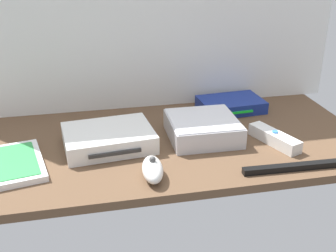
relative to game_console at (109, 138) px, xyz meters
The scene contains 8 objects.
ground_plane 15.06cm from the game_console, ahead, with size 100.00×48.00×2.00cm, color brown.
game_console is the anchor object (origin of this frame).
mini_computer 23.69cm from the game_console, ahead, with size 17.26×17.26×5.30cm.
game_case 22.89cm from the game_console, 165.56° to the right, with size 17.08×21.31×1.56cm.
network_router 40.26cm from the game_console, 23.66° to the left, with size 18.84×13.33×3.40cm.
remote_wand 40.54cm from the game_console, ahead, with size 8.44×15.14×3.40cm.
remote_nunchuk 18.29cm from the game_console, 64.56° to the right, with size 5.21×10.33×5.10cm.
sensor_bar 43.75cm from the game_console, 26.81° to the right, with size 24.00×1.80×1.40cm, color black.
Camera 1 is at (-19.77, -93.31, 47.20)cm, focal length 45.44 mm.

